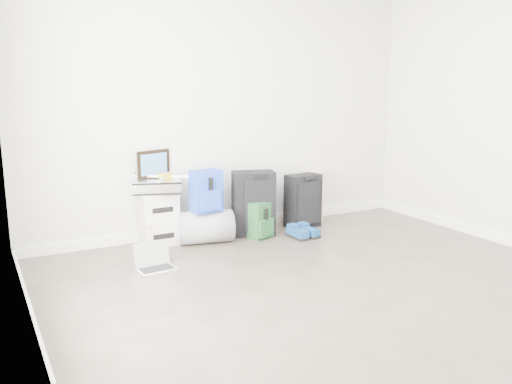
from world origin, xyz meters
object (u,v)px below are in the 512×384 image
duffel_bag (206,227)px  boxes_stack (159,218)px  briefcase (157,186)px  laptop (155,263)px  carry_on (303,201)px  large_suitcase (254,203)px

duffel_bag → boxes_stack: bearing=169.0°
briefcase → laptop: size_ratio=1.36×
boxes_stack → briefcase: bearing=0.0°
briefcase → carry_on: size_ratio=0.77×
duffel_bag → laptop: size_ratio=1.59×
duffel_bag → laptop: (-0.72, -0.51, -0.11)m
briefcase → large_suitcase: bearing=10.1°
duffel_bag → carry_on: (1.22, 0.05, 0.13)m
laptop → carry_on: bearing=12.1°
carry_on → large_suitcase: bearing=178.5°
duffel_bag → large_suitcase: size_ratio=0.79×
carry_on → laptop: size_ratio=1.76×
large_suitcase → carry_on: 0.65m
boxes_stack → briefcase: briefcase is taller
briefcase → duffel_bag: (0.44, -0.19, -0.44)m
briefcase → large_suitcase: size_ratio=0.67×
boxes_stack → large_suitcase: 1.03m
boxes_stack → carry_on: 1.67m
laptop → duffel_bag: bearing=31.5°
laptop → boxes_stack: bearing=64.4°
boxes_stack → duffel_bag: 0.49m
boxes_stack → briefcase: (0.00, 0.00, 0.34)m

